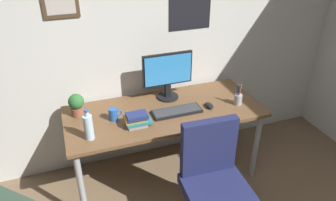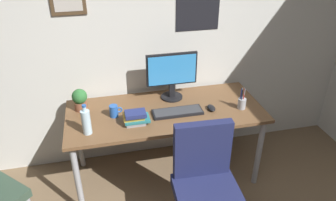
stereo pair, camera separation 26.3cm
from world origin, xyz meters
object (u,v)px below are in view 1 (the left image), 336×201
Objects in this scene: coffee_mug_near at (114,114)px; potted_plant at (76,104)px; keyboard at (177,111)px; office_chair at (214,178)px; water_bottle at (89,127)px; computer_mouse at (209,105)px; pen_cup at (238,99)px; monitor at (168,74)px; book_stack_left at (137,119)px.

potted_plant is (-0.27, 0.17, 0.05)m from coffee_mug_near.
coffee_mug_near is at bearing 172.10° from keyboard.
keyboard is (-0.05, 0.64, 0.21)m from office_chair.
water_bottle is 2.30× the size of coffee_mug_near.
office_chair reaches higher than coffee_mug_near.
coffee_mug_near is at bearing 41.88° from water_bottle.
pen_cup is (0.27, -0.04, 0.04)m from computer_mouse.
potted_plant is at bearing -177.64° from monitor.
monitor is 0.36m from keyboard.
coffee_mug_near is (-0.58, 0.71, 0.25)m from office_chair.
office_chair reaches higher than potted_plant.
monitor is 1.82× the size of water_bottle.
monitor is 0.55m from book_stack_left.
potted_plant reaches higher than book_stack_left.
water_bottle reaches higher than pen_cup.
book_stack_left is (-0.67, -0.06, 0.03)m from computer_mouse.
keyboard is 3.92× the size of coffee_mug_near.
water_bottle reaches higher than potted_plant.
book_stack_left is (-0.42, 0.57, 0.25)m from office_chair.
book_stack_left reaches higher than coffee_mug_near.
potted_plant is at bearing 166.81° from computer_mouse.
water_bottle is (-1.05, -0.12, 0.09)m from computer_mouse.
monitor is 0.83m from potted_plant.
keyboard is at bearing 94.22° from office_chair.
keyboard is 0.77m from water_bottle.
coffee_mug_near is at bearing 174.24° from computer_mouse.
computer_mouse is at bearing 4.91° from book_stack_left.
monitor is 4.20× the size of coffee_mug_near.
computer_mouse is 0.84m from coffee_mug_near.
computer_mouse is at bearing 172.34° from pen_cup.
water_bottle reaches higher than office_chair.
monitor reaches higher than keyboard.
potted_plant reaches higher than coffee_mug_near.
computer_mouse is at bearing 68.07° from office_chair.
book_stack_left is at bearing -178.66° from pen_cup.
potted_plant is at bearing 147.39° from coffee_mug_near.
pen_cup is at bearing 48.80° from office_chair.
monitor reaches higher than office_chair.
office_chair is 1.02m from monitor.
pen_cup is (0.52, 0.59, 0.25)m from office_chair.
monitor reaches higher than pen_cup.
potted_plant is 0.98× the size of pen_cup.
office_chair is at bearing -111.93° from computer_mouse.
coffee_mug_near is 0.21m from book_stack_left.
computer_mouse reaches higher than keyboard.
water_bottle is 0.39m from book_stack_left.
pen_cup is (0.55, -0.33, -0.19)m from monitor.
pen_cup is 0.94m from book_stack_left.
potted_plant is (-0.85, 0.89, 0.30)m from office_chair.
potted_plant is (-0.80, 0.25, 0.09)m from keyboard.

